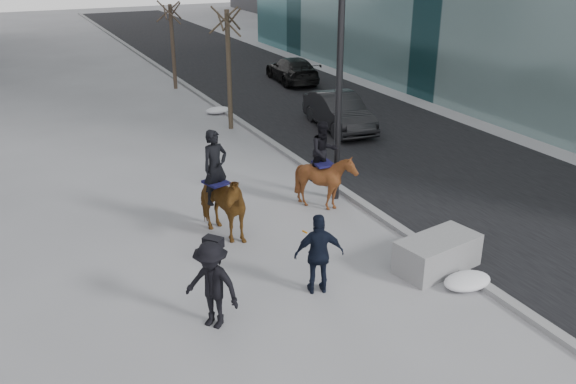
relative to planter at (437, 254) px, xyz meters
name	(u,v)px	position (x,y,z in m)	size (l,w,h in m)	color
ground	(312,273)	(-2.60, 1.02, -0.38)	(120.00, 120.00, 0.00)	gray
road	(349,122)	(4.40, 11.02, -0.37)	(8.00, 90.00, 0.01)	black
curb	(258,134)	(0.40, 11.02, -0.32)	(0.25, 90.00, 0.12)	gray
planter	(437,254)	(0.00, 0.00, 0.00)	(1.90, 0.95, 0.76)	gray
car_near	(339,112)	(3.54, 10.41, 0.31)	(1.46, 4.20, 1.38)	black
car_far	(292,70)	(5.64, 18.77, 0.26)	(1.78, 4.38, 1.27)	black
tree_near	(229,64)	(-0.20, 12.29, 2.11)	(1.20, 1.20, 4.97)	#372C20
tree_far	(172,43)	(-0.20, 19.96, 1.85)	(1.20, 1.20, 4.46)	#382A21
mounted_left	(218,199)	(-3.79, 3.64, 0.62)	(1.50, 2.27, 2.70)	#523010
mounted_right	(325,175)	(-0.61, 4.05, 0.59)	(1.37, 1.52, 2.41)	#47290E
feeder	(319,254)	(-2.82, 0.32, 0.50)	(1.11, 1.00, 1.75)	black
camera_crew	(212,285)	(-5.19, 0.12, 0.51)	(1.21, 1.30, 1.75)	black
lamppost	(338,17)	(0.00, 4.63, 4.61)	(0.25, 1.82, 9.09)	black
snow_piles	(305,170)	(0.10, 6.57, -0.24)	(1.11, 16.20, 0.28)	silver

